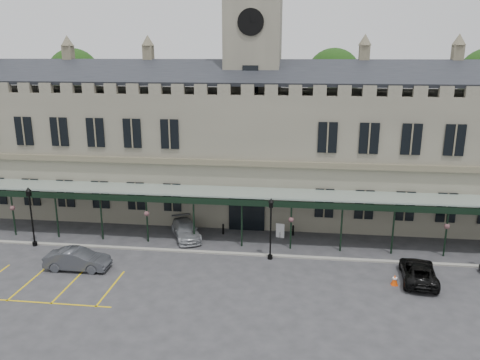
# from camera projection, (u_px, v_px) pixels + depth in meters

# --- Properties ---
(ground) EXTENTS (140.00, 140.00, 0.00)m
(ground) POSITION_uv_depth(u_px,v_px,m) (229.00, 288.00, 31.81)
(ground) COLOR #2F2F32
(station_building) EXTENTS (60.00, 10.36, 17.30)m
(station_building) POSITION_uv_depth(u_px,v_px,m) (253.00, 149.00, 45.33)
(station_building) COLOR #6C685A
(station_building) RESTS_ON ground
(clock_tower) EXTENTS (5.60, 5.60, 24.80)m
(clock_tower) POSITION_uv_depth(u_px,v_px,m) (253.00, 79.00, 43.67)
(clock_tower) COLOR #6C685A
(clock_tower) RESTS_ON ground
(canopy) EXTENTS (50.00, 4.10, 4.30)m
(canopy) POSITION_uv_depth(u_px,v_px,m) (242.00, 218.00, 38.32)
(canopy) COLOR #8C9E93
(canopy) RESTS_ON ground
(kerb) EXTENTS (60.00, 0.40, 0.12)m
(kerb) POSITION_uv_depth(u_px,v_px,m) (239.00, 254.00, 37.06)
(kerb) COLOR gray
(kerb) RESTS_ON ground
(parking_markings) EXTENTS (16.00, 6.00, 0.01)m
(parking_markings) POSITION_uv_depth(u_px,v_px,m) (24.00, 286.00, 32.03)
(parking_markings) COLOR gold
(parking_markings) RESTS_ON ground
(tree_behind_left) EXTENTS (6.00, 6.00, 16.00)m
(tree_behind_left) POSITION_uv_depth(u_px,v_px,m) (74.00, 76.00, 54.97)
(tree_behind_left) COLOR #332314
(tree_behind_left) RESTS_ON ground
(tree_behind_mid) EXTENTS (6.00, 6.00, 16.00)m
(tree_behind_mid) POSITION_uv_depth(u_px,v_px,m) (333.00, 78.00, 51.42)
(tree_behind_mid) COLOR #332314
(tree_behind_mid) RESTS_ON ground
(lamp_post_left) EXTENTS (0.48, 0.48, 5.06)m
(lamp_post_left) POSITION_uv_depth(u_px,v_px,m) (31.00, 211.00, 38.01)
(lamp_post_left) COLOR black
(lamp_post_left) RESTS_ON ground
(lamp_post_mid) EXTENTS (0.47, 0.47, 4.96)m
(lamp_post_mid) POSITION_uv_depth(u_px,v_px,m) (271.00, 223.00, 35.53)
(lamp_post_mid) COLOR black
(lamp_post_mid) RESTS_ON ground
(traffic_cone) EXTENTS (0.48, 0.48, 0.76)m
(traffic_cone) POSITION_uv_depth(u_px,v_px,m) (395.00, 280.00, 32.14)
(traffic_cone) COLOR #F04507
(traffic_cone) RESTS_ON ground
(sign_board) EXTENTS (0.73, 0.22, 1.27)m
(sign_board) POSITION_uv_depth(u_px,v_px,m) (280.00, 231.00, 40.32)
(sign_board) COLOR black
(sign_board) RESTS_ON ground
(bollard_left) EXTENTS (0.17, 0.17, 0.93)m
(bollard_left) POSITION_uv_depth(u_px,v_px,m) (223.00, 229.00, 41.15)
(bollard_left) COLOR black
(bollard_left) RESTS_ON ground
(bollard_right) EXTENTS (0.16, 0.16, 0.92)m
(bollard_right) POSITION_uv_depth(u_px,v_px,m) (293.00, 230.00, 40.85)
(bollard_right) COLOR black
(bollard_right) RESTS_ON ground
(car_left_b) EXTENTS (4.73, 1.73, 1.55)m
(car_left_b) POSITION_uv_depth(u_px,v_px,m) (78.00, 259.00, 34.37)
(car_left_b) COLOR #3D4046
(car_left_b) RESTS_ON ground
(car_taxi) EXTENTS (3.83, 5.27, 1.42)m
(car_taxi) POSITION_uv_depth(u_px,v_px,m) (186.00, 230.00, 40.26)
(car_taxi) COLOR #A1A4A9
(car_taxi) RESTS_ON ground
(car_van) EXTENTS (2.77, 5.11, 1.36)m
(car_van) POSITION_uv_depth(u_px,v_px,m) (418.00, 272.00, 32.68)
(car_van) COLOR black
(car_van) RESTS_ON ground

